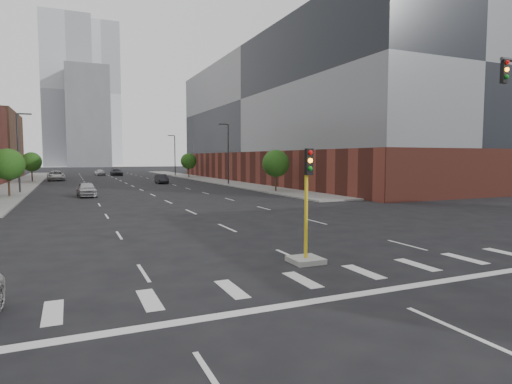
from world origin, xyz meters
TOP-DOWN VIEW (x-y plane):
  - sidewalk_left_far at (-15.00, 74.00)m, footprint 5.00×92.00m
  - sidewalk_right_far at (15.00, 74.00)m, footprint 5.00×92.00m
  - building_right_main at (29.50, 60.00)m, footprint 24.00×70.00m
  - tower_left at (-8.00, 220.00)m, footprint 22.00×22.00m
  - tower_right at (10.00, 260.00)m, footprint 20.00×20.00m
  - tower_mid at (0.00, 200.00)m, footprint 18.00×18.00m
  - median_traffic_signal at (0.00, 8.97)m, footprint 1.20×1.20m
  - streetlight_right_a at (13.41, 55.00)m, footprint 1.60×0.22m
  - streetlight_right_b at (13.41, 90.00)m, footprint 1.60×0.22m
  - streetlight_left at (-13.41, 50.00)m, footprint 1.60×0.22m
  - tree_left_near at (-14.00, 45.00)m, footprint 3.20×3.20m
  - tree_left_far at (-14.00, 75.00)m, footprint 3.20×3.20m
  - tree_right_near at (14.00, 40.00)m, footprint 3.20×3.20m
  - tree_right_far at (14.00, 80.00)m, footprint 3.20×3.20m
  - car_near_left at (-6.69, 42.75)m, footprint 2.05×4.66m
  - car_mid_right at (5.01, 62.53)m, footprint 1.62×4.48m
  - car_far_left at (-10.50, 79.00)m, footprint 3.21×6.33m
  - car_deep_right at (1.54, 96.65)m, footprint 2.47×5.57m
  - car_distant at (-1.89, 98.46)m, footprint 2.44×4.62m

SIDE VIEW (x-z plane):
  - sidewalk_left_far at x=-15.00m, z-range 0.00..0.15m
  - sidewalk_right_far at x=15.00m, z-range 0.00..0.15m
  - car_mid_right at x=5.01m, z-range 0.00..1.47m
  - car_distant at x=-1.89m, z-range 0.00..1.50m
  - car_near_left at x=-6.69m, z-range 0.00..1.56m
  - car_deep_right at x=1.54m, z-range 0.00..1.59m
  - car_far_left at x=-10.50m, z-range 0.00..1.71m
  - median_traffic_signal at x=0.00m, z-range -1.23..3.17m
  - tree_left_near at x=-14.00m, z-range 0.97..5.82m
  - tree_left_far at x=-14.00m, z-range 0.97..5.82m
  - tree_right_near at x=14.00m, z-range 0.97..5.82m
  - tree_right_far at x=14.00m, z-range 0.97..5.82m
  - streetlight_right_a at x=13.41m, z-range 0.47..9.55m
  - streetlight_right_b at x=13.41m, z-range 0.47..9.55m
  - streetlight_left at x=-13.41m, z-range 0.47..9.55m
  - building_right_main at x=29.50m, z-range 0.00..22.00m
  - tower_mid at x=0.00m, z-range 0.00..44.00m
  - tower_left at x=-8.00m, z-range 0.00..70.00m
  - tower_right at x=10.00m, z-range 0.00..80.00m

